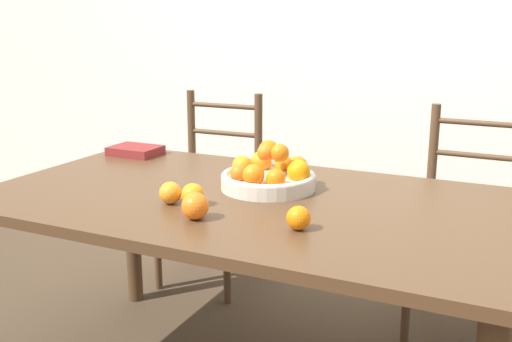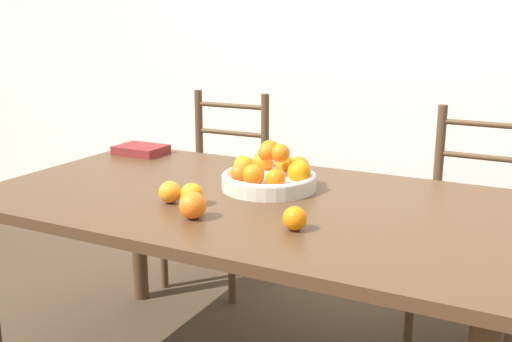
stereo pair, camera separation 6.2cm
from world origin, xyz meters
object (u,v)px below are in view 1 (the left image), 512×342
object	(u,v)px
orange_loose_3	(170,193)
chair_left	(212,193)
orange_loose_1	(298,218)
book_stack	(135,151)
orange_loose_2	(193,195)
chair_right	(469,228)
orange_loose_0	(195,206)
fruit_bowl	(269,175)

from	to	relation	value
orange_loose_3	chair_left	size ratio (longest dim) A/B	0.08
orange_loose_1	book_stack	distance (m)	1.15
orange_loose_2	chair_left	bearing A→B (deg)	116.50
chair_left	chair_right	bearing A→B (deg)	-1.52
book_stack	orange_loose_3	bearing A→B (deg)	-45.15
orange_loose_0	chair_right	distance (m)	1.29
orange_loose_2	chair_right	distance (m)	1.25
orange_loose_0	orange_loose_1	world-z (taller)	orange_loose_0
fruit_bowl	chair_left	world-z (taller)	chair_left
orange_loose_0	chair_left	world-z (taller)	chair_left
chair_right	book_stack	bearing A→B (deg)	-161.27
orange_loose_1	orange_loose_2	distance (m)	0.39
orange_loose_0	orange_loose_3	world-z (taller)	orange_loose_0
orange_loose_0	chair_left	bearing A→B (deg)	117.37
book_stack	orange_loose_2	bearing A→B (deg)	-40.72
chair_left	book_stack	xyz separation A→B (m)	(-0.13, -0.43, 0.29)
orange_loose_0	chair_right	world-z (taller)	chair_right
orange_loose_3	book_stack	bearing A→B (deg)	134.85
orange_loose_3	orange_loose_2	bearing A→B (deg)	8.80
fruit_bowl	orange_loose_0	xyz separation A→B (m)	(-0.06, -0.39, -0.01)
orange_loose_2	orange_loose_3	size ratio (longest dim) A/B	1.01
orange_loose_2	fruit_bowl	bearing A→B (deg)	64.15
chair_right	fruit_bowl	bearing A→B (deg)	-130.95
orange_loose_2	chair_left	size ratio (longest dim) A/B	0.08
fruit_bowl	orange_loose_3	xyz separation A→B (m)	(-0.21, -0.29, -0.01)
fruit_bowl	book_stack	distance (m)	0.78
chair_left	book_stack	world-z (taller)	chair_left
orange_loose_3	chair_left	world-z (taller)	chair_left
chair_left	orange_loose_1	bearing A→B (deg)	-51.46
fruit_bowl	orange_loose_1	bearing A→B (deg)	-54.72
fruit_bowl	orange_loose_3	world-z (taller)	fruit_bowl
orange_loose_3	chair_left	distance (m)	1.09
chair_right	book_stack	xyz separation A→B (m)	(-1.35, -0.43, 0.29)
book_stack	fruit_bowl	bearing A→B (deg)	-18.05
chair_left	orange_loose_2	bearing A→B (deg)	-65.01
fruit_bowl	orange_loose_1	size ratio (longest dim) A/B	4.79
orange_loose_3	book_stack	world-z (taller)	orange_loose_3
orange_loose_3	chair_right	size ratio (longest dim) A/B	0.08
orange_loose_2	book_stack	bearing A→B (deg)	139.28
orange_loose_1	fruit_bowl	bearing A→B (deg)	125.28
orange_loose_2	orange_loose_0	bearing A→B (deg)	-55.70
fruit_bowl	orange_loose_0	bearing A→B (deg)	-98.85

